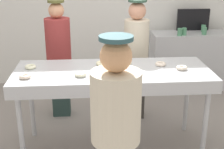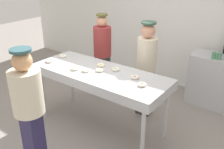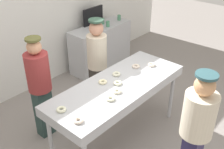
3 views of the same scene
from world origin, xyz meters
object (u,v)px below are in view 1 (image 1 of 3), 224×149
sugar_donut_8 (80,74)px  worker_baker (59,53)px  sugar_donut_2 (30,67)px  sugar_donut_6 (101,63)px  sugar_donut_0 (112,68)px  paper_cup_2 (203,28)px  prep_counter (193,60)px  menu_display (193,20)px  paper_cup_0 (204,31)px  sugar_donut_3 (98,72)px  sugar_donut_4 (161,64)px  customer_waiting (116,128)px  sugar_donut_7 (25,76)px  worker_assistant (136,54)px  sugar_donut_1 (127,63)px  paper_cup_3 (180,32)px  paper_cup_4 (184,32)px  fryer_conveyor (113,76)px  sugar_donut_5 (182,68)px

sugar_donut_8 → worker_baker: (-0.31, 1.07, -0.08)m
sugar_donut_2 → sugar_donut_6: 0.78m
sugar_donut_0 → paper_cup_2: size_ratio=1.03×
prep_counter → menu_display: 0.69m
worker_baker → paper_cup_0: (2.25, 0.75, 0.11)m
sugar_donut_3 → menu_display: 2.69m
sugar_donut_4 → customer_waiting: size_ratio=0.07×
sugar_donut_4 → menu_display: size_ratio=0.22×
sugar_donut_7 → worker_assistant: bearing=36.7°
sugar_donut_1 → worker_baker: bearing=138.9°
sugar_donut_3 → sugar_donut_7: 0.74m
sugar_donut_8 → worker_baker: size_ratio=0.07×
paper_cup_2 → sugar_donut_7: bearing=-141.5°
sugar_donut_7 → paper_cup_3: paper_cup_3 is taller
sugar_donut_0 → sugar_donut_8: bearing=-153.3°
sugar_donut_3 → paper_cup_2: bearing=47.3°
sugar_donut_0 → customer_waiting: 1.21m
sugar_donut_0 → paper_cup_2: bearing=48.1°
sugar_donut_0 → menu_display: size_ratio=0.22×
customer_waiting → paper_cup_2: 3.51m
sugar_donut_6 → paper_cup_4: size_ratio=1.03×
fryer_conveyor → sugar_donut_4: 0.57m
worker_assistant → prep_counter: 1.59m
sugar_donut_2 → paper_cup_2: 3.08m
sugar_donut_7 → prep_counter: bearing=39.2°
sugar_donut_8 → prep_counter: bearing=46.5°
customer_waiting → paper_cup_4: 3.14m
sugar_donut_1 → sugar_donut_8: (-0.51, -0.35, 0.00)m
paper_cup_0 → paper_cup_3: 0.42m
sugar_donut_5 → paper_cup_3: (0.44, 1.64, 0.02)m
prep_counter → paper_cup_3: size_ratio=12.32×
sugar_donut_6 → menu_display: 2.43m
sugar_donut_1 → sugar_donut_6: size_ratio=1.00×
sugar_donut_2 → paper_cup_0: size_ratio=1.03×
sugar_donut_3 → worker_assistant: 1.03m
paper_cup_4 → menu_display: bearing=55.1°
sugar_donut_2 → sugar_donut_7: (-0.00, -0.30, 0.00)m
paper_cup_3 → sugar_donut_6: bearing=-132.4°
sugar_donut_0 → sugar_donut_6: size_ratio=1.00×
sugar_donut_2 → sugar_donut_4: size_ratio=1.00×
sugar_donut_2 → sugar_donut_3: bearing=-18.2°
worker_assistant → paper_cup_4: (0.90, 0.88, 0.10)m
sugar_donut_6 → menu_display: (1.62, 1.81, 0.15)m
paper_cup_0 → paper_cup_3: (-0.41, -0.05, 0.00)m
sugar_donut_6 → menu_display: bearing=48.0°
sugar_donut_3 → worker_assistant: bearing=58.9°
fryer_conveyor → sugar_donut_8: sugar_donut_8 is taller
worker_assistant → paper_cup_2: size_ratio=13.91×
menu_display → sugar_donut_6: bearing=-132.0°
sugar_donut_2 → worker_baker: (0.24, 0.78, -0.08)m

